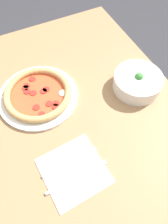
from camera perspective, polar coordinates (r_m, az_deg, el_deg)
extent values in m
plane|color=#333338|center=(1.50, -1.06, -15.52)|extent=(8.00, 8.00, 0.00)
cube|color=#99724C|center=(0.82, -1.86, -0.34)|extent=(1.09, 0.80, 0.03)
cylinder|color=olive|center=(1.47, 2.37, 10.75)|extent=(0.06, 0.06, 0.73)
cylinder|color=white|center=(0.86, -11.83, 4.02)|extent=(0.30, 0.30, 0.01)
torus|color=tan|center=(0.84, -12.05, 4.79)|extent=(0.26, 0.26, 0.03)
cylinder|color=#D14C28|center=(0.85, -11.93, 4.38)|extent=(0.22, 0.22, 0.01)
cylinder|color=maroon|center=(0.88, -14.83, 6.64)|extent=(0.03, 0.03, 0.00)
cylinder|color=maroon|center=(0.85, -10.51, 5.42)|extent=(0.03, 0.03, 0.00)
cylinder|color=maroon|center=(0.81, -9.09, 2.18)|extent=(0.03, 0.03, 0.00)
cylinder|color=maroon|center=(0.90, -13.37, 8.39)|extent=(0.03, 0.03, 0.00)
cylinder|color=maroon|center=(0.81, -12.36, 1.21)|extent=(0.03, 0.03, 0.00)
cylinder|color=maroon|center=(0.85, -13.14, 4.83)|extent=(0.03, 0.03, 0.00)
cylinder|color=maroon|center=(0.86, -14.65, 5.20)|extent=(0.03, 0.03, 0.00)
cylinder|color=maroon|center=(0.80, -7.45, 1.35)|extent=(0.03, 0.03, 0.00)
cylinder|color=maroon|center=(0.81, -7.34, 2.25)|extent=(0.03, 0.03, 0.00)
cylinder|color=maroon|center=(0.86, -9.85, 5.86)|extent=(0.03, 0.03, 0.00)
cylinder|color=maroon|center=(0.88, -15.00, 6.08)|extent=(0.03, 0.03, 0.00)
cylinder|color=maroon|center=(0.79, -11.01, -0.64)|extent=(0.03, 0.03, 0.00)
ellipsoid|color=silver|center=(0.84, -5.56, 5.01)|extent=(0.03, 0.03, 0.01)
cylinder|color=white|center=(0.87, 13.86, 7.45)|extent=(0.19, 0.19, 0.06)
torus|color=white|center=(0.86, 14.21, 8.55)|extent=(0.19, 0.19, 0.01)
ellipsoid|color=tan|center=(0.88, 10.23, 10.90)|extent=(0.03, 0.04, 0.02)
ellipsoid|color=#998466|center=(0.85, 15.83, 6.68)|extent=(0.04, 0.04, 0.02)
ellipsoid|color=tan|center=(0.87, 16.55, 7.92)|extent=(0.03, 0.04, 0.02)
ellipsoid|color=tan|center=(0.84, 12.52, 6.51)|extent=(0.04, 0.03, 0.02)
sphere|color=#388433|center=(0.85, 14.18, 8.86)|extent=(0.03, 0.03, 0.03)
ellipsoid|color=yellow|center=(0.87, 17.93, 8.09)|extent=(0.04, 0.02, 0.02)
cube|color=white|center=(0.71, -2.69, -15.06)|extent=(0.20, 0.20, 0.00)
cube|color=silver|center=(0.71, -5.81, -14.02)|extent=(0.01, 0.14, 0.00)
cube|color=silver|center=(0.73, 1.45, -11.03)|extent=(0.00, 0.06, 0.00)
cube|color=silver|center=(0.73, 1.28, -10.76)|extent=(0.00, 0.06, 0.00)
cube|color=silver|center=(0.73, 1.12, -10.49)|extent=(0.00, 0.06, 0.00)
cube|color=silver|center=(0.73, 0.95, -10.21)|extent=(0.00, 0.06, 0.00)
cube|color=silver|center=(0.70, -6.72, -18.91)|extent=(0.01, 0.08, 0.01)
cube|color=silver|center=(0.71, 1.26, -15.07)|extent=(0.02, 0.13, 0.00)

